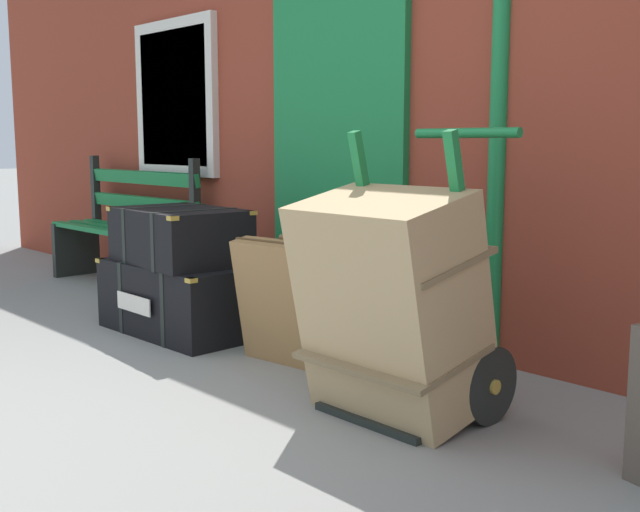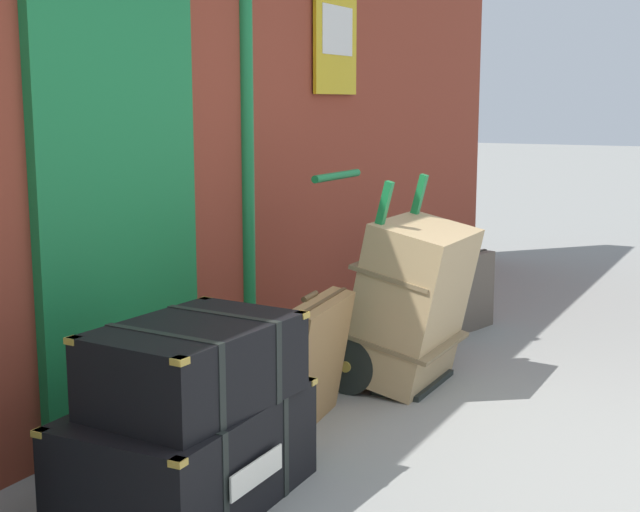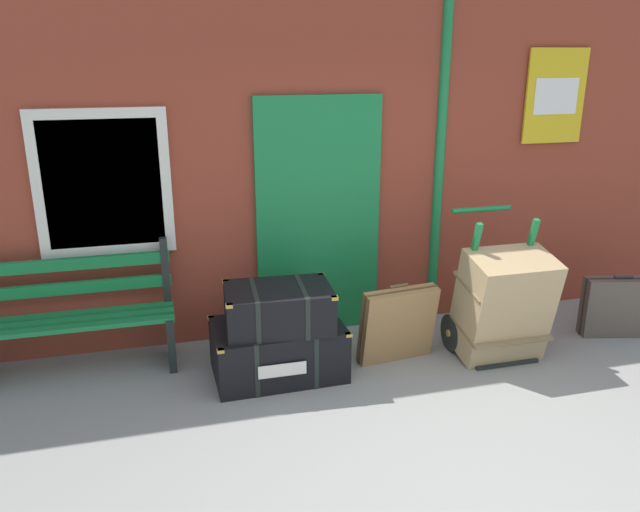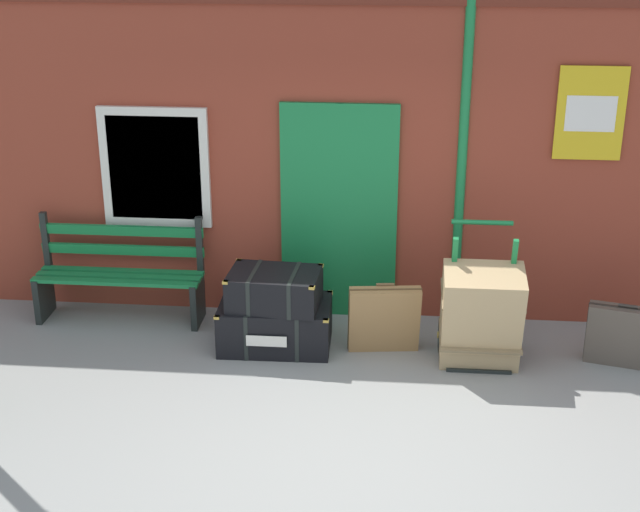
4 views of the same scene
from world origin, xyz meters
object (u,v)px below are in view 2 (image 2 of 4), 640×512
Objects in this scene: steamer_trunk_base at (188,453)px; large_brown_trunk at (412,302)px; suitcase_charcoal at (313,363)px; suitcase_oxblood at (460,293)px; steamer_trunk_middle at (195,364)px; porters_trolley at (382,334)px.

large_brown_trunk is (1.82, -0.22, 0.27)m from steamer_trunk_base.
suitcase_charcoal reaches higher than suitcase_oxblood.
large_brown_trunk is at bearing -12.25° from suitcase_charcoal.
steamer_trunk_middle is 1.02m from suitcase_charcoal.
porters_trolley is 0.27m from large_brown_trunk.
porters_trolley is at bearing 90.00° from large_brown_trunk.
steamer_trunk_middle is at bearing 174.56° from large_brown_trunk.
suitcase_charcoal reaches higher than steamer_trunk_base.
porters_trolley is 1.80× the size of suitcase_oxblood.
steamer_trunk_base is 1.08× the size of large_brown_trunk.
porters_trolley reaches higher than suitcase_oxblood.
suitcase_charcoal is at bearing 179.72° from porters_trolley.
steamer_trunk_middle is at bearing -179.87° from porters_trolley.
steamer_trunk_base is 0.37m from steamer_trunk_middle.
steamer_trunk_middle is at bearing 179.48° from suitcase_oxblood.
steamer_trunk_middle is (0.00, -0.04, 0.37)m from steamer_trunk_base.
large_brown_trunk reaches higher than suitcase_charcoal.
suitcase_charcoal is (0.98, 0.01, -0.26)m from steamer_trunk_middle.
suitcase_charcoal is at bearing -2.01° from steamer_trunk_base.
steamer_trunk_base is 1.21× the size of steamer_trunk_middle.
steamer_trunk_base is at bearing 173.24° from large_brown_trunk.
steamer_trunk_middle reaches higher than suitcase_charcoal.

